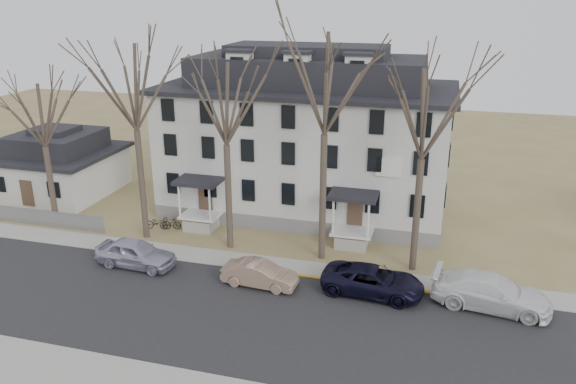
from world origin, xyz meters
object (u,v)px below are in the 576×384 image
(tree_mid_right, at_px, (426,108))
(tree_mid_left, at_px, (225,98))
(tree_center, at_px, (326,76))
(small_house, at_px, (60,166))
(bicycle_left, at_px, (158,223))
(tree_far_left, at_px, (132,81))
(tree_bungalow, at_px, (40,111))
(boarding_house, at_px, (307,139))
(bicycle_right, at_px, (170,224))
(car_silver, at_px, (136,254))
(car_tan, at_px, (260,275))
(car_white, at_px, (491,293))
(car_navy, at_px, (373,281))

(tree_mid_right, bearing_deg, tree_mid_left, 180.00)
(tree_center, bearing_deg, small_house, 164.92)
(bicycle_left, bearing_deg, tree_mid_left, -113.75)
(tree_far_left, bearing_deg, tree_bungalow, 180.00)
(small_house, bearing_deg, boarding_house, 5.59)
(bicycle_right, bearing_deg, tree_far_left, 128.70)
(tree_far_left, xyz_separation_m, tree_bungalow, (-7.00, 0.00, -2.22))
(small_house, bearing_deg, car_silver, -39.19)
(tree_center, xyz_separation_m, tree_mid_right, (5.50, 0.00, -1.48))
(tree_mid_left, bearing_deg, bicycle_left, 167.42)
(tree_far_left, bearing_deg, boarding_house, 42.18)
(tree_mid_right, height_order, bicycle_left, tree_mid_right)
(bicycle_left, bearing_deg, bicycle_right, -90.77)
(tree_center, xyz_separation_m, bicycle_left, (-11.81, 1.30, -10.61))
(car_tan, distance_m, bicycle_left, 10.83)
(tree_far_left, xyz_separation_m, car_white, (21.64, -3.35, -9.48))
(car_tan, relative_size, car_navy, 0.77)
(tree_bungalow, bearing_deg, tree_mid_right, 0.00)
(small_house, relative_size, car_white, 1.45)
(tree_far_left, relative_size, tree_mid_left, 1.08)
(tree_mid_right, distance_m, car_white, 10.23)
(car_silver, distance_m, car_tan, 7.84)
(tree_bungalow, bearing_deg, bicycle_left, 10.23)
(boarding_house, bearing_deg, car_white, -42.31)
(tree_bungalow, xyz_separation_m, car_navy, (22.59, -3.57, -7.36))
(tree_bungalow, bearing_deg, tree_mid_left, 0.00)
(bicycle_left, bearing_deg, tree_bungalow, 89.06)
(tree_far_left, xyz_separation_m, tree_mid_right, (17.50, 0.00, -0.74))
(boarding_house, xyz_separation_m, tree_bungalow, (-16.00, -8.15, 2.74))
(tree_center, relative_size, car_navy, 2.68)
(car_navy, bearing_deg, car_white, -83.80)
(tree_far_left, bearing_deg, car_silver, -68.64)
(bicycle_right, bearing_deg, boarding_house, -65.64)
(small_house, distance_m, tree_mid_right, 30.08)
(small_house, distance_m, bicycle_right, 13.07)
(tree_bungalow, bearing_deg, car_white, -6.67)
(boarding_house, distance_m, tree_bungalow, 18.17)
(tree_center, relative_size, car_tan, 3.49)
(small_house, height_order, tree_mid_left, tree_mid_left)
(boarding_house, xyz_separation_m, car_white, (12.64, -11.50, -4.51))
(small_house, height_order, tree_far_left, tree_far_left)
(tree_far_left, relative_size, bicycle_right, 9.36)
(boarding_house, height_order, tree_center, tree_center)
(tree_far_left, height_order, tree_mid_left, tree_far_left)
(small_house, height_order, bicycle_left, small_house)
(bicycle_right, bearing_deg, car_tan, -140.43)
(tree_mid_left, xyz_separation_m, tree_mid_right, (11.50, 0.00, 0.00))
(boarding_house, relative_size, tree_mid_left, 1.63)
(tree_center, height_order, car_silver, tree_center)
(car_tan, xyz_separation_m, car_navy, (6.16, 0.79, 0.07))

